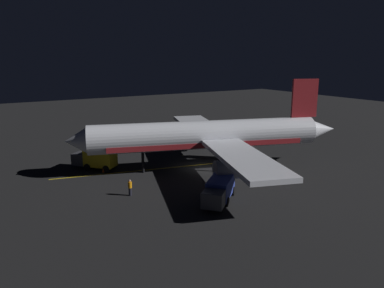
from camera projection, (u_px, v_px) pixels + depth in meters
The scene contains 8 objects.
ground_plane at pixel (205, 169), 48.32m from camera, with size 180.00×180.00×0.20m, color black.
apron_guide_stripe at pixel (168, 168), 48.51m from camera, with size 0.24×29.35×0.01m, color gold.
airliner at pixel (210, 136), 47.45m from camera, with size 35.06×34.82×11.34m.
baggage_truck at pixel (96, 159), 47.77m from camera, with size 5.57×5.28×2.65m.
catering_truck at pixel (219, 190), 36.93m from camera, with size 5.73×6.05×2.29m.
ground_crew_worker at pixel (130, 187), 38.63m from camera, with size 0.40×0.40×1.74m.
traffic_cone_near_left at pixel (103, 171), 46.50m from camera, with size 0.50×0.50×0.55m.
traffic_cone_near_right at pixel (106, 166), 48.64m from camera, with size 0.50×0.50×0.55m.
Camera 1 is at (-38.70, 25.46, 14.13)m, focal length 34.74 mm.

